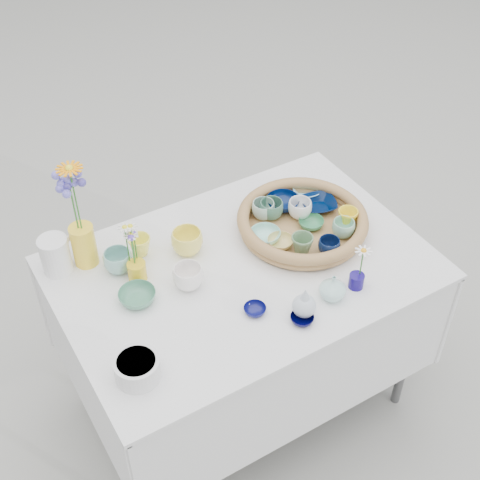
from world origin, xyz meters
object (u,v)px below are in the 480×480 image
display_table (242,397)px  wicker_tray (302,222)px  tall_vase_yellow (84,245)px  bud_vase_seafoam (333,287)px

display_table → wicker_tray: wicker_tray is taller
wicker_tray → tall_vase_yellow: tall_vase_yellow is taller
display_table → tall_vase_yellow: 1.00m
tall_vase_yellow → wicker_tray: bearing=-18.5°
display_table → tall_vase_yellow: size_ratio=8.07×
display_table → bud_vase_seafoam: 0.87m
wicker_tray → bud_vase_seafoam: bud_vase_seafoam is taller
bud_vase_seafoam → tall_vase_yellow: 0.85m
display_table → bud_vase_seafoam: size_ratio=13.75×
display_table → tall_vase_yellow: tall_vase_yellow is taller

